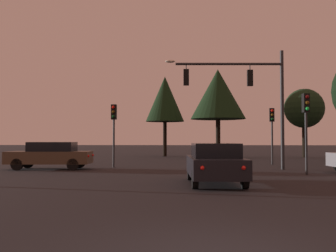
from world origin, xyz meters
TOP-DOWN VIEW (x-y plane):
  - ground_plane at (0.00, 24.50)m, footprint 168.00×168.00m
  - traffic_signal_mast_arm at (3.06, 16.02)m, footprint 6.63×0.60m
  - traffic_light_corner_left at (5.30, 12.96)m, footprint 0.34×0.38m
  - traffic_light_corner_right at (5.34, 20.35)m, footprint 0.31×0.36m
  - traffic_light_median at (-4.72, 17.15)m, footprint 0.32×0.36m
  - car_nearside_lane at (0.68, 8.93)m, footprint 2.09×4.39m
  - car_crossing_left at (-7.98, 15.61)m, footprint 4.71×2.09m
  - tree_behind_sign at (10.58, 30.52)m, footprint 3.66×3.66m
  - tree_left_far at (-2.51, 32.10)m, footprint 3.80×3.80m
  - tree_center_horizon at (2.51, 29.55)m, footprint 5.02×5.02m

SIDE VIEW (x-z plane):
  - ground_plane at x=0.00m, z-range 0.00..0.00m
  - car_nearside_lane at x=0.68m, z-range 0.04..1.56m
  - car_crossing_left at x=-7.98m, z-range 0.04..1.56m
  - traffic_light_corner_right at x=5.34m, z-range 0.80..4.56m
  - traffic_light_median at x=-4.72m, z-range 0.80..4.56m
  - traffic_light_corner_left at x=5.30m, z-range 0.82..4.66m
  - traffic_signal_mast_arm at x=3.06m, z-range 1.16..7.81m
  - tree_behind_sign at x=10.58m, z-range 1.33..7.73m
  - tree_left_far at x=-2.51m, z-range 1.70..9.63m
  - tree_center_horizon at x=2.51m, z-range 1.75..9.87m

